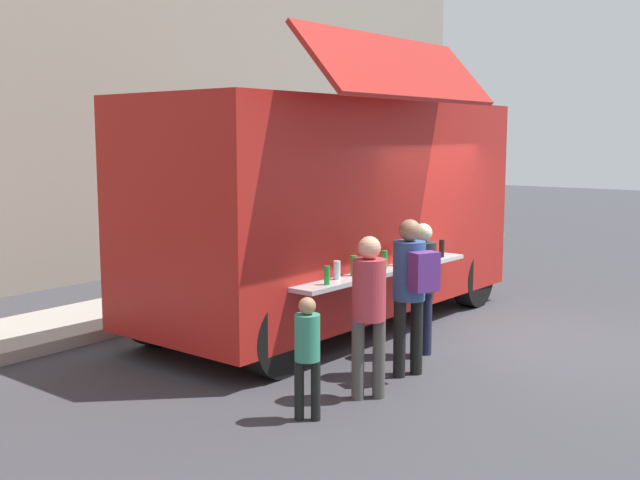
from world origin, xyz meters
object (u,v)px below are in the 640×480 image
(food_truck_main, at_px, (333,205))
(trash_bin, at_px, (356,246))
(customer_front_ordering, at_px, (422,278))
(customer_mid_with_backpack, at_px, (411,281))
(child_near_queue, at_px, (307,347))
(customer_rear_waiting, at_px, (369,303))

(food_truck_main, xyz_separation_m, trash_bin, (3.97, 2.32, -1.22))
(food_truck_main, relative_size, customer_front_ordering, 3.75)
(trash_bin, bearing_deg, customer_mid_with_backpack, -140.78)
(food_truck_main, xyz_separation_m, child_near_queue, (-3.10, -1.97, -0.98))
(trash_bin, relative_size, customer_rear_waiting, 0.54)
(food_truck_main, height_order, customer_rear_waiting, food_truck_main)
(customer_mid_with_backpack, relative_size, child_near_queue, 1.49)
(customer_rear_waiting, bearing_deg, trash_bin, -13.37)
(customer_front_ordering, distance_m, customer_mid_with_backpack, 0.81)
(customer_mid_with_backpack, distance_m, customer_rear_waiting, 0.87)
(customer_mid_with_backpack, height_order, customer_rear_waiting, customer_mid_with_backpack)
(customer_rear_waiting, distance_m, child_near_queue, 0.89)
(customer_rear_waiting, bearing_deg, child_near_queue, 122.98)
(child_near_queue, bearing_deg, customer_rear_waiting, -41.10)
(customer_mid_with_backpack, relative_size, customer_rear_waiting, 1.05)
(food_truck_main, bearing_deg, customer_rear_waiting, -135.34)
(food_truck_main, bearing_deg, customer_mid_with_backpack, -122.23)
(trash_bin, xyz_separation_m, customer_front_ordering, (-4.62, -4.09, 0.51))
(customer_mid_with_backpack, bearing_deg, customer_rear_waiting, 116.19)
(child_near_queue, bearing_deg, customer_front_ordering, -28.19)
(trash_bin, height_order, child_near_queue, child_near_queue)
(child_near_queue, bearing_deg, trash_bin, -1.47)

